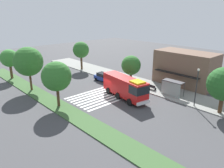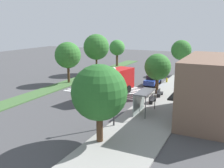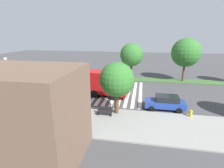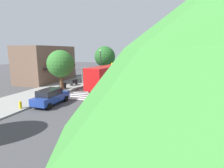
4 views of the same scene
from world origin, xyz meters
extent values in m
plane|color=#424244|center=(0.00, 0.00, 0.00)|extent=(120.00, 120.00, 0.00)
cube|color=gray|center=(0.00, 9.38, 0.07)|extent=(60.00, 5.97, 0.14)
cube|color=#3D6033|center=(0.00, -7.90, 0.07)|extent=(60.00, 3.00, 0.14)
cube|color=silver|center=(-2.68, 0.00, 0.01)|extent=(0.45, 11.51, 0.01)
cube|color=silver|center=(-1.78, 0.00, 0.01)|extent=(0.45, 11.51, 0.01)
cube|color=silver|center=(-0.88, 0.00, 0.01)|extent=(0.45, 11.51, 0.01)
cube|color=silver|center=(0.02, 0.00, 0.01)|extent=(0.45, 11.51, 0.01)
cube|color=silver|center=(0.92, 0.00, 0.01)|extent=(0.45, 11.51, 0.01)
cube|color=silver|center=(1.82, 0.00, 0.01)|extent=(0.45, 11.51, 0.01)
cube|color=silver|center=(2.72, 0.00, 0.01)|extent=(0.45, 11.51, 0.01)
cube|color=silver|center=(3.62, 0.00, 0.01)|extent=(0.45, 11.51, 0.01)
cube|color=#B71414|center=(6.70, 1.31, 2.03)|extent=(3.11, 2.83, 2.95)
cube|color=#B71414|center=(2.17, 2.05, 2.02)|extent=(6.73, 3.43, 2.93)
cube|color=black|center=(7.10, 1.24, 2.62)|extent=(2.35, 2.73, 1.30)
cube|color=silver|center=(8.15, 1.07, 0.80)|extent=(0.63, 2.43, 0.50)
cube|color=yellow|center=(6.70, 1.31, 3.62)|extent=(2.18, 1.98, 0.24)
cylinder|color=black|center=(6.62, 2.55, 0.55)|extent=(1.13, 0.47, 1.10)
cylinder|color=black|center=(6.23, 0.16, 0.55)|extent=(1.13, 0.47, 1.10)
cylinder|color=black|center=(0.78, 3.51, 0.55)|extent=(1.13, 0.47, 1.10)
cylinder|color=black|center=(0.39, 1.12, 0.55)|extent=(1.13, 0.47, 1.10)
cylinder|color=black|center=(3.63, 3.04, 0.55)|extent=(1.13, 0.47, 1.10)
cylinder|color=black|center=(3.24, 0.65, 0.55)|extent=(1.13, 0.47, 1.10)
cube|color=navy|center=(-5.49, 5.20, 0.69)|extent=(4.53, 1.80, 0.75)
cube|color=black|center=(-5.72, 5.19, 1.38)|extent=(2.54, 1.57, 0.63)
cylinder|color=black|center=(-4.01, 6.09, 0.32)|extent=(0.64, 0.23, 0.64)
cylinder|color=black|center=(-3.99, 4.33, 0.32)|extent=(0.64, 0.23, 0.64)
cylinder|color=black|center=(-6.99, 6.07, 0.32)|extent=(0.64, 0.23, 0.64)
cylinder|color=black|center=(-6.97, 4.30, 0.32)|extent=(0.64, 0.23, 0.64)
cube|color=#4C4C51|center=(8.34, 8.49, 2.54)|extent=(3.50, 1.40, 0.12)
cube|color=#8C9E99|center=(8.34, 7.83, 1.34)|extent=(3.50, 0.08, 2.40)
cylinder|color=#333338|center=(6.64, 9.14, 1.34)|extent=(0.08, 0.08, 2.40)
cylinder|color=#333338|center=(10.04, 9.14, 1.34)|extent=(0.08, 0.08, 2.40)
cube|color=black|center=(4.34, 8.19, 0.55)|extent=(1.60, 0.50, 0.08)
cube|color=black|center=(4.34, 7.97, 0.82)|extent=(1.60, 0.06, 0.45)
cube|color=black|center=(3.62, 8.19, 0.33)|extent=(0.08, 0.45, 0.37)
cube|color=black|center=(5.06, 8.19, 0.33)|extent=(0.08, 0.45, 0.37)
cube|color=black|center=(0.96, 8.19, 0.55)|extent=(1.60, 0.50, 0.08)
cube|color=black|center=(0.96, 7.97, 0.82)|extent=(1.60, 0.06, 0.45)
cube|color=black|center=(0.24, 8.19, 0.33)|extent=(0.08, 0.45, 0.37)
cube|color=black|center=(1.68, 8.19, 0.33)|extent=(0.08, 0.45, 0.37)
cylinder|color=#2D2D30|center=(13.06, 7.00, 2.82)|extent=(0.16, 0.16, 5.35)
sphere|color=white|center=(13.06, 7.00, 5.67)|extent=(0.36, 0.36, 0.36)
cube|color=brown|center=(6.63, 15.13, 3.23)|extent=(11.07, 5.53, 6.46)
cube|color=black|center=(6.63, 11.96, 2.80)|extent=(8.85, 0.80, 0.16)
cylinder|color=#513823|center=(-0.20, 7.40, 1.40)|extent=(0.48, 0.48, 2.51)
sphere|color=#2D6B28|center=(-0.20, 7.40, 3.93)|extent=(3.66, 3.66, 3.66)
cylinder|color=#47301E|center=(16.63, 7.40, 1.44)|extent=(0.55, 0.55, 2.60)
sphere|color=#235B23|center=(16.63, 7.40, 4.34)|extent=(4.57, 4.57, 4.57)
cylinder|color=#513823|center=(-10.21, -7.90, 1.85)|extent=(0.37, 0.37, 3.42)
sphere|color=#2D6B28|center=(-10.21, -7.90, 5.32)|extent=(5.05, 5.05, 5.05)
cylinder|color=#47301E|center=(-0.64, -7.90, 1.68)|extent=(0.42, 0.42, 3.08)
sphere|color=#2D6B28|center=(-0.64, -7.90, 4.73)|extent=(4.31, 4.31, 4.31)
cylinder|color=gold|center=(-7.97, 6.90, 0.49)|extent=(0.28, 0.28, 0.70)
camera|label=1|loc=(26.77, -22.43, 13.59)|focal=35.13mm
camera|label=2|loc=(33.99, 16.94, 9.65)|focal=41.06mm
camera|label=3|loc=(-2.71, 24.08, 8.45)|focal=26.99mm
camera|label=4|loc=(-21.12, -6.88, 5.69)|focal=28.98mm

